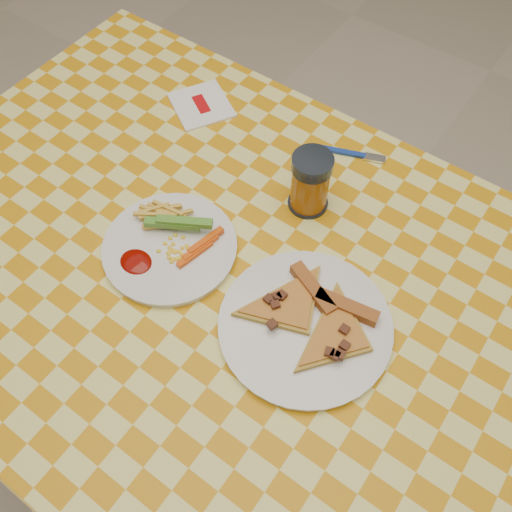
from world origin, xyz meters
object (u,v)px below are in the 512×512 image
Objects in this scene: plate_left at (170,248)px; drink_glass at (310,183)px; plate_right at (305,326)px; table at (226,292)px.

drink_glass is (0.14, 0.22, 0.05)m from plate_left.
drink_glass reaches higher than plate_left.
plate_left is 0.84× the size of plate_right.
plate_left is at bearing -121.51° from drink_glass.
drink_glass reaches higher than table.
table is at bearing 12.12° from plate_left.
table is 0.19m from plate_right.
table is 0.24m from drink_glass.
table is 5.70× the size of plate_left.
plate_right is 0.25m from drink_glass.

